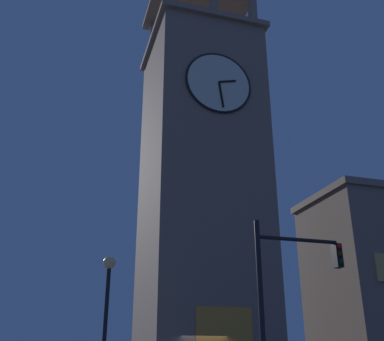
{
  "coord_description": "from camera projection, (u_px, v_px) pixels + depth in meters",
  "views": [
    {
      "loc": [
        7.86,
        24.4,
        1.44
      ],
      "look_at": [
        -0.48,
        -3.87,
        13.44
      ],
      "focal_mm": 43.08,
      "sensor_mm": 36.0,
      "label": 1
    }
  ],
  "objects": [
    {
      "name": "clocktower",
      "position": [
        202.0,
        184.0,
        31.63
      ],
      "size": [
        8.01,
        8.28,
        31.26
      ],
      "color": "gray",
      "rests_on": "ground_plane"
    },
    {
      "name": "traffic_signal_far",
      "position": [
        289.0,
        283.0,
        13.66
      ],
      "size": [
        2.9,
        0.41,
        5.35
      ],
      "color": "black",
      "rests_on": "ground_plane"
    },
    {
      "name": "street_lamp",
      "position": [
        107.0,
        297.0,
        15.54
      ],
      "size": [
        0.44,
        0.44,
        4.72
      ],
      "color": "black",
      "rests_on": "ground_plane"
    }
  ]
}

